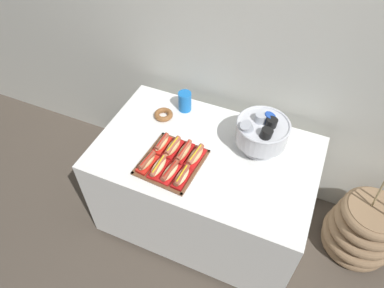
{
  "coord_description": "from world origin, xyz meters",
  "views": [
    {
      "loc": [
        0.47,
        -1.3,
        2.33
      ],
      "look_at": [
        -0.09,
        0.01,
        0.77
      ],
      "focal_mm": 32.71,
      "sensor_mm": 36.0,
      "label": 1
    }
  ],
  "objects_px": {
    "hot_dog_2": "(170,172)",
    "punch_bowl": "(262,132)",
    "serving_tray": "(172,162)",
    "hot_dog_4": "(162,143)",
    "hot_dog_6": "(184,152)",
    "buffet_table": "(204,187)",
    "floor_vase": "(363,228)",
    "hot_dog_5": "(173,147)",
    "hot_dog_1": "(159,167)",
    "donut": "(164,115)",
    "hot_dog_0": "(147,162)",
    "hot_dog_7": "(195,156)",
    "hot_dog_3": "(182,176)",
    "cup_stack": "(185,101)"
  },
  "relations": [
    {
      "from": "hot_dog_2",
      "to": "punch_bowl",
      "type": "distance_m",
      "value": 0.57
    },
    {
      "from": "serving_tray",
      "to": "hot_dog_4",
      "type": "bearing_deg",
      "value": 139.97
    },
    {
      "from": "hot_dog_6",
      "to": "punch_bowl",
      "type": "height_order",
      "value": "punch_bowl"
    },
    {
      "from": "buffet_table",
      "to": "floor_vase",
      "type": "relative_size",
      "value": 1.27
    },
    {
      "from": "hot_dog_5",
      "to": "hot_dog_1",
      "type": "bearing_deg",
      "value": -93.77
    },
    {
      "from": "hot_dog_1",
      "to": "donut",
      "type": "xyz_separation_m",
      "value": [
        -0.18,
        0.42,
        -0.02
      ]
    },
    {
      "from": "hot_dog_0",
      "to": "buffet_table",
      "type": "bearing_deg",
      "value": 41.14
    },
    {
      "from": "floor_vase",
      "to": "hot_dog_7",
      "type": "relative_size",
      "value": 6.03
    },
    {
      "from": "hot_dog_3",
      "to": "hot_dog_7",
      "type": "relative_size",
      "value": 0.92
    },
    {
      "from": "hot_dog_6",
      "to": "donut",
      "type": "bearing_deg",
      "value": 135.66
    },
    {
      "from": "hot_dog_3",
      "to": "hot_dog_7",
      "type": "xyz_separation_m",
      "value": [
        0.01,
        0.16,
        0.0
      ]
    },
    {
      "from": "buffet_table",
      "to": "hot_dog_0",
      "type": "xyz_separation_m",
      "value": [
        -0.27,
        -0.23,
        0.39
      ]
    },
    {
      "from": "serving_tray",
      "to": "hot_dog_7",
      "type": "bearing_deg",
      "value": 32.48
    },
    {
      "from": "hot_dog_0",
      "to": "floor_vase",
      "type": "bearing_deg",
      "value": 18.96
    },
    {
      "from": "hot_dog_4",
      "to": "hot_dog_5",
      "type": "distance_m",
      "value": 0.08
    },
    {
      "from": "hot_dog_4",
      "to": "hot_dog_6",
      "type": "relative_size",
      "value": 0.85
    },
    {
      "from": "floor_vase",
      "to": "hot_dog_6",
      "type": "bearing_deg",
      "value": -165.52
    },
    {
      "from": "buffet_table",
      "to": "hot_dog_4",
      "type": "distance_m",
      "value": 0.47
    },
    {
      "from": "hot_dog_4",
      "to": "hot_dog_1",
      "type": "bearing_deg",
      "value": -69.33
    },
    {
      "from": "hot_dog_2",
      "to": "donut",
      "type": "distance_m",
      "value": 0.49
    },
    {
      "from": "hot_dog_0",
      "to": "hot_dog_1",
      "type": "relative_size",
      "value": 0.93
    },
    {
      "from": "hot_dog_5",
      "to": "donut",
      "type": "xyz_separation_m",
      "value": [
        -0.19,
        0.25,
        -0.02
      ]
    },
    {
      "from": "hot_dog_0",
      "to": "cup_stack",
      "type": "xyz_separation_m",
      "value": [
        -0.0,
        0.53,
        0.03
      ]
    },
    {
      "from": "hot_dog_3",
      "to": "punch_bowl",
      "type": "distance_m",
      "value": 0.53
    },
    {
      "from": "hot_dog_2",
      "to": "serving_tray",
      "type": "bearing_deg",
      "value": 110.67
    },
    {
      "from": "hot_dog_0",
      "to": "hot_dog_7",
      "type": "height_order",
      "value": "same"
    },
    {
      "from": "floor_vase",
      "to": "hot_dog_1",
      "type": "relative_size",
      "value": 6.19
    },
    {
      "from": "floor_vase",
      "to": "hot_dog_3",
      "type": "xyz_separation_m",
      "value": [
        -1.1,
        -0.47,
        0.57
      ]
    },
    {
      "from": "hot_dog_1",
      "to": "hot_dog_5",
      "type": "height_order",
      "value": "hot_dog_5"
    },
    {
      "from": "cup_stack",
      "to": "donut",
      "type": "distance_m",
      "value": 0.17
    },
    {
      "from": "serving_tray",
      "to": "hot_dog_0",
      "type": "xyz_separation_m",
      "value": [
        -0.12,
        -0.07,
        0.03
      ]
    },
    {
      "from": "hot_dog_3",
      "to": "hot_dog_2",
      "type": "bearing_deg",
      "value": 176.23
    },
    {
      "from": "hot_dog_5",
      "to": "hot_dog_2",
      "type": "bearing_deg",
      "value": -69.33
    },
    {
      "from": "hot_dog_5",
      "to": "hot_dog_7",
      "type": "height_order",
      "value": "same"
    },
    {
      "from": "serving_tray",
      "to": "hot_dog_1",
      "type": "relative_size",
      "value": 2.24
    },
    {
      "from": "hot_dog_7",
      "to": "hot_dog_1",
      "type": "bearing_deg",
      "value": -136.05
    },
    {
      "from": "buffet_table",
      "to": "hot_dog_5",
      "type": "distance_m",
      "value": 0.44
    },
    {
      "from": "floor_vase",
      "to": "serving_tray",
      "type": "relative_size",
      "value": 2.76
    },
    {
      "from": "buffet_table",
      "to": "floor_vase",
      "type": "xyz_separation_m",
      "value": [
        1.06,
        0.22,
        -0.17
      ]
    },
    {
      "from": "buffet_table",
      "to": "hot_dog_4",
      "type": "height_order",
      "value": "hot_dog_4"
    },
    {
      "from": "hot_dog_2",
      "to": "hot_dog_5",
      "type": "relative_size",
      "value": 0.99
    },
    {
      "from": "buffet_table",
      "to": "hot_dog_3",
      "type": "xyz_separation_m",
      "value": [
        -0.04,
        -0.25,
        0.39
      ]
    },
    {
      "from": "hot_dog_2",
      "to": "hot_dog_6",
      "type": "xyz_separation_m",
      "value": [
        0.01,
        0.16,
        0.0
      ]
    },
    {
      "from": "hot_dog_0",
      "to": "hot_dog_1",
      "type": "bearing_deg",
      "value": -3.77
    },
    {
      "from": "hot_dog_2",
      "to": "cup_stack",
      "type": "height_order",
      "value": "cup_stack"
    },
    {
      "from": "hot_dog_4",
      "to": "hot_dog_6",
      "type": "xyz_separation_m",
      "value": [
        0.15,
        -0.01,
        0.0
      ]
    },
    {
      "from": "buffet_table",
      "to": "hot_dog_1",
      "type": "bearing_deg",
      "value": -128.94
    },
    {
      "from": "floor_vase",
      "to": "hot_dog_3",
      "type": "relative_size",
      "value": 6.58
    },
    {
      "from": "hot_dog_2",
      "to": "hot_dog_4",
      "type": "xyz_separation_m",
      "value": [
        -0.14,
        0.17,
        0.0
      ]
    },
    {
      "from": "hot_dog_2",
      "to": "punch_bowl",
      "type": "xyz_separation_m",
      "value": [
        0.4,
        0.4,
        0.11
      ]
    }
  ]
}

